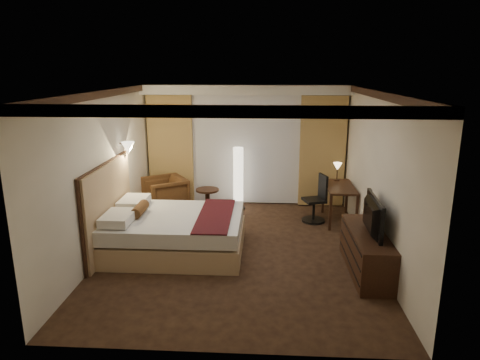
# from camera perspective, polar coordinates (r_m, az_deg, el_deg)

# --- Properties ---
(floor) EXTENTS (4.50, 5.50, 0.01)m
(floor) POSITION_cam_1_polar(r_m,az_deg,el_deg) (7.47, -0.18, -9.35)
(floor) COLOR black
(floor) RESTS_ON ground
(ceiling) EXTENTS (4.50, 5.50, 0.01)m
(ceiling) POSITION_cam_1_polar(r_m,az_deg,el_deg) (6.83, -0.20, 11.81)
(ceiling) COLOR white
(ceiling) RESTS_ON back_wall
(back_wall) EXTENTS (4.50, 0.02, 2.70)m
(back_wall) POSITION_cam_1_polar(r_m,az_deg,el_deg) (9.72, 0.82, 4.65)
(back_wall) COLOR beige
(back_wall) RESTS_ON floor
(left_wall) EXTENTS (0.02, 5.50, 2.70)m
(left_wall) POSITION_cam_1_polar(r_m,az_deg,el_deg) (7.51, -17.60, 0.96)
(left_wall) COLOR beige
(left_wall) RESTS_ON floor
(right_wall) EXTENTS (0.02, 5.50, 2.70)m
(right_wall) POSITION_cam_1_polar(r_m,az_deg,el_deg) (7.25, 17.86, 0.46)
(right_wall) COLOR beige
(right_wall) RESTS_ON floor
(crown_molding) EXTENTS (4.50, 5.50, 0.12)m
(crown_molding) POSITION_cam_1_polar(r_m,az_deg,el_deg) (6.83, -0.20, 11.31)
(crown_molding) COLOR black
(crown_molding) RESTS_ON ceiling
(soffit) EXTENTS (4.50, 0.50, 0.20)m
(soffit) POSITION_cam_1_polar(r_m,az_deg,el_deg) (9.33, 0.78, 11.97)
(soffit) COLOR white
(soffit) RESTS_ON ceiling
(curtain_sheer) EXTENTS (2.48, 0.04, 2.45)m
(curtain_sheer) POSITION_cam_1_polar(r_m,az_deg,el_deg) (9.65, 0.80, 3.98)
(curtain_sheer) COLOR silver
(curtain_sheer) RESTS_ON back_wall
(curtain_left_drape) EXTENTS (1.00, 0.14, 2.45)m
(curtain_left_drape) POSITION_cam_1_polar(r_m,az_deg,el_deg) (9.82, -9.20, 3.98)
(curtain_left_drape) COLOR tan
(curtain_left_drape) RESTS_ON back_wall
(curtain_right_drape) EXTENTS (1.00, 0.14, 2.45)m
(curtain_right_drape) POSITION_cam_1_polar(r_m,az_deg,el_deg) (9.67, 10.92, 3.74)
(curtain_right_drape) COLOR tan
(curtain_right_drape) RESTS_ON back_wall
(wall_sconce) EXTENTS (0.24, 0.24, 0.24)m
(wall_sconce) POSITION_cam_1_polar(r_m,az_deg,el_deg) (8.15, -14.69, 4.16)
(wall_sconce) COLOR white
(wall_sconce) RESTS_ON left_wall
(bed) EXTENTS (2.25, 1.76, 0.66)m
(bed) POSITION_cam_1_polar(r_m,az_deg,el_deg) (7.42, -8.50, -6.93)
(bed) COLOR white
(bed) RESTS_ON floor
(headboard) EXTENTS (0.12, 2.06, 1.50)m
(headboard) POSITION_cam_1_polar(r_m,az_deg,el_deg) (7.59, -17.06, -3.56)
(headboard) COLOR tan
(headboard) RESTS_ON floor
(armchair) EXTENTS (1.11, 1.12, 0.86)m
(armchair) POSITION_cam_1_polar(r_m,az_deg,el_deg) (9.35, -10.02, -1.77)
(armchair) COLOR #4D2E17
(armchair) RESTS_ON floor
(side_table) EXTENTS (0.49, 0.49, 0.54)m
(side_table) POSITION_cam_1_polar(r_m,az_deg,el_deg) (9.22, -4.34, -2.83)
(side_table) COLOR black
(side_table) RESTS_ON floor
(floor_lamp) EXTENTS (0.29, 0.29, 1.40)m
(floor_lamp) POSITION_cam_1_polar(r_m,az_deg,el_deg) (9.40, -0.23, 0.24)
(floor_lamp) COLOR white
(floor_lamp) RESTS_ON floor
(desk) EXTENTS (0.55, 1.16, 0.75)m
(desk) POSITION_cam_1_polar(r_m,az_deg,el_deg) (8.93, 13.06, -3.08)
(desk) COLOR black
(desk) RESTS_ON floor
(desk_lamp) EXTENTS (0.18, 0.18, 0.34)m
(desk_lamp) POSITION_cam_1_polar(r_m,az_deg,el_deg) (9.20, 12.83, 0.97)
(desk_lamp) COLOR #FFD899
(desk_lamp) RESTS_ON desk
(office_chair) EXTENTS (0.59, 0.59, 0.98)m
(office_chair) POSITION_cam_1_polar(r_m,az_deg,el_deg) (8.78, 9.86, -2.44)
(office_chair) COLOR black
(office_chair) RESTS_ON floor
(dresser) EXTENTS (0.50, 1.66, 0.64)m
(dresser) POSITION_cam_1_polar(r_m,az_deg,el_deg) (6.90, 16.49, -9.17)
(dresser) COLOR black
(dresser) RESTS_ON floor
(television) EXTENTS (0.63, 1.05, 0.14)m
(television) POSITION_cam_1_polar(r_m,az_deg,el_deg) (6.67, 16.62, -4.30)
(television) COLOR black
(television) RESTS_ON dresser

